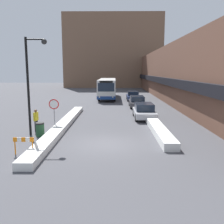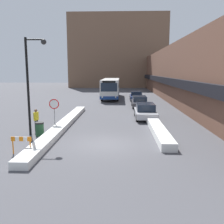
{
  "view_description": "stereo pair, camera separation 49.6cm",
  "coord_description": "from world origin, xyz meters",
  "px_view_note": "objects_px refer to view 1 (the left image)",
  "views": [
    {
      "loc": [
        0.46,
        -14.59,
        4.39
      ],
      "look_at": [
        0.25,
        4.5,
        1.24
      ],
      "focal_mm": 40.0,
      "sensor_mm": 36.0,
      "label": 1
    },
    {
      "loc": [
        0.95,
        -14.58,
        4.39
      ],
      "look_at": [
        0.25,
        4.5,
        1.24
      ],
      "focal_mm": 40.0,
      "sensor_mm": 36.0,
      "label": 2
    }
  ],
  "objects_px": {
    "stop_sign": "(54,107)",
    "parked_car_back": "(133,96)",
    "city_bus": "(107,88)",
    "street_lamp": "(32,76)",
    "construction_barricade": "(24,142)",
    "pedestrian": "(36,118)",
    "parked_car_middle": "(137,101)",
    "parked_car_front": "(144,111)",
    "trash_bin": "(40,129)"
  },
  "relations": [
    {
      "from": "parked_car_front",
      "to": "street_lamp",
      "type": "relative_size",
      "value": 0.68
    },
    {
      "from": "street_lamp",
      "to": "parked_car_back",
      "type": "bearing_deg",
      "value": 68.49
    },
    {
      "from": "parked_car_back",
      "to": "stop_sign",
      "type": "bearing_deg",
      "value": -111.04
    },
    {
      "from": "pedestrian",
      "to": "parked_car_back",
      "type": "bearing_deg",
      "value": -15.59
    },
    {
      "from": "pedestrian",
      "to": "construction_barricade",
      "type": "relative_size",
      "value": 1.48
    },
    {
      "from": "pedestrian",
      "to": "parked_car_front",
      "type": "bearing_deg",
      "value": -51.24
    },
    {
      "from": "city_bus",
      "to": "street_lamp",
      "type": "distance_m",
      "value": 24.16
    },
    {
      "from": "parked_car_middle",
      "to": "construction_barricade",
      "type": "bearing_deg",
      "value": -113.04
    },
    {
      "from": "parked_car_front",
      "to": "pedestrian",
      "type": "height_order",
      "value": "pedestrian"
    },
    {
      "from": "trash_bin",
      "to": "parked_car_front",
      "type": "bearing_deg",
      "value": 40.1
    },
    {
      "from": "pedestrian",
      "to": "trash_bin",
      "type": "bearing_deg",
      "value": -146.15
    },
    {
      "from": "parked_car_back",
      "to": "pedestrian",
      "type": "relative_size",
      "value": 2.66
    },
    {
      "from": "stop_sign",
      "to": "parked_car_middle",
      "type": "bearing_deg",
      "value": 58.22
    },
    {
      "from": "parked_car_front",
      "to": "trash_bin",
      "type": "relative_size",
      "value": 4.7
    },
    {
      "from": "stop_sign",
      "to": "parked_car_back",
      "type": "bearing_deg",
      "value": 68.96
    },
    {
      "from": "parked_car_back",
      "to": "trash_bin",
      "type": "bearing_deg",
      "value": -110.17
    },
    {
      "from": "parked_car_middle",
      "to": "parked_car_back",
      "type": "distance_m",
      "value": 7.23
    },
    {
      "from": "city_bus",
      "to": "parked_car_middle",
      "type": "relative_size",
      "value": 2.64
    },
    {
      "from": "parked_car_front",
      "to": "construction_barricade",
      "type": "relative_size",
      "value": 4.06
    },
    {
      "from": "stop_sign",
      "to": "pedestrian",
      "type": "height_order",
      "value": "stop_sign"
    },
    {
      "from": "parked_car_front",
      "to": "pedestrian",
      "type": "relative_size",
      "value": 2.73
    },
    {
      "from": "construction_barricade",
      "to": "street_lamp",
      "type": "bearing_deg",
      "value": 100.16
    },
    {
      "from": "street_lamp",
      "to": "construction_barricade",
      "type": "xyz_separation_m",
      "value": [
        0.72,
        -4.0,
        -3.39
      ]
    },
    {
      "from": "parked_car_middle",
      "to": "trash_bin",
      "type": "xyz_separation_m",
      "value": [
        -7.8,
        -14.0,
        -0.21
      ]
    },
    {
      "from": "stop_sign",
      "to": "construction_barricade",
      "type": "relative_size",
      "value": 2.09
    },
    {
      "from": "parked_car_front",
      "to": "parked_car_back",
      "type": "relative_size",
      "value": 1.03
    },
    {
      "from": "street_lamp",
      "to": "city_bus",
      "type": "bearing_deg",
      "value": 79.61
    },
    {
      "from": "pedestrian",
      "to": "construction_barricade",
      "type": "distance_m",
      "value": 5.28
    },
    {
      "from": "stop_sign",
      "to": "street_lamp",
      "type": "relative_size",
      "value": 0.35
    },
    {
      "from": "parked_car_middle",
      "to": "pedestrian",
      "type": "bearing_deg",
      "value": -124.08
    },
    {
      "from": "city_bus",
      "to": "parked_car_middle",
      "type": "height_order",
      "value": "city_bus"
    },
    {
      "from": "parked_car_middle",
      "to": "stop_sign",
      "type": "height_order",
      "value": "stop_sign"
    },
    {
      "from": "parked_car_middle",
      "to": "construction_barricade",
      "type": "height_order",
      "value": "parked_car_middle"
    },
    {
      "from": "city_bus",
      "to": "pedestrian",
      "type": "height_order",
      "value": "city_bus"
    },
    {
      "from": "pedestrian",
      "to": "parked_car_middle",
      "type": "bearing_deg",
      "value": -26.42
    },
    {
      "from": "pedestrian",
      "to": "construction_barricade",
      "type": "height_order",
      "value": "pedestrian"
    },
    {
      "from": "city_bus",
      "to": "parked_car_middle",
      "type": "distance_m",
      "value": 10.71
    },
    {
      "from": "parked_car_back",
      "to": "parked_car_middle",
      "type": "bearing_deg",
      "value": -90.0
    },
    {
      "from": "parked_car_back",
      "to": "pedestrian",
      "type": "xyz_separation_m",
      "value": [
        -8.5,
        -19.79,
        0.29
      ]
    },
    {
      "from": "parked_car_front",
      "to": "construction_barricade",
      "type": "bearing_deg",
      "value": -126.21
    },
    {
      "from": "street_lamp",
      "to": "pedestrian",
      "type": "distance_m",
      "value": 3.3
    },
    {
      "from": "parked_car_front",
      "to": "parked_car_middle",
      "type": "relative_size",
      "value": 0.95
    },
    {
      "from": "parked_car_front",
      "to": "pedestrian",
      "type": "bearing_deg",
      "value": -148.9
    },
    {
      "from": "city_bus",
      "to": "street_lamp",
      "type": "xyz_separation_m",
      "value": [
        -4.34,
        -23.65,
        2.34
      ]
    },
    {
      "from": "parked_car_middle",
      "to": "construction_barricade",
      "type": "relative_size",
      "value": 4.26
    },
    {
      "from": "parked_car_back",
      "to": "trash_bin",
      "type": "height_order",
      "value": "parked_car_back"
    },
    {
      "from": "stop_sign",
      "to": "pedestrian",
      "type": "distance_m",
      "value": 1.54
    },
    {
      "from": "stop_sign",
      "to": "construction_barricade",
      "type": "height_order",
      "value": "stop_sign"
    },
    {
      "from": "parked_car_back",
      "to": "stop_sign",
      "type": "xyz_separation_m",
      "value": [
        -7.33,
        -19.06,
        0.98
      ]
    },
    {
      "from": "parked_car_back",
      "to": "street_lamp",
      "type": "relative_size",
      "value": 0.66
    }
  ]
}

